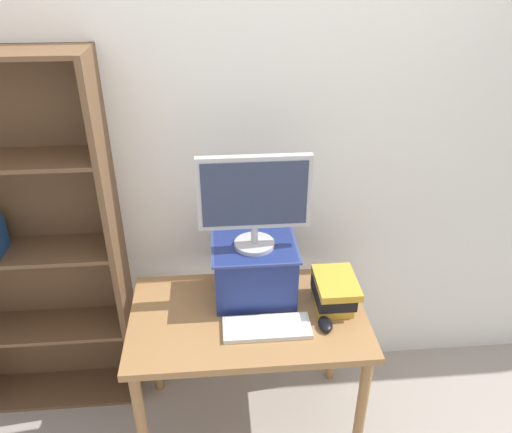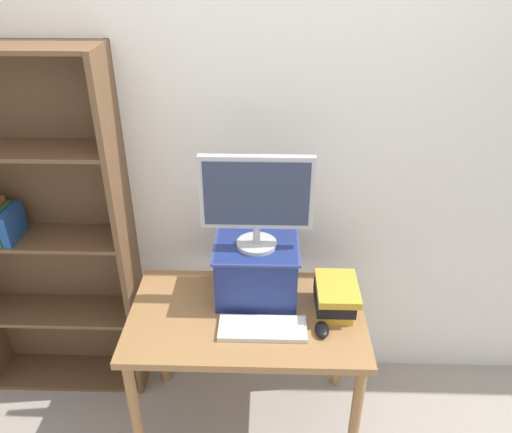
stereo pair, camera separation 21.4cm
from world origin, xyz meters
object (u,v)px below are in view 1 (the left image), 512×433
object	(u,v)px
riser_box	(254,270)
computer_monitor	(254,198)
computer_mouse	(325,324)
keyboard	(267,328)
book_stack	(334,292)
desk	(248,330)
bookshelf_unit	(20,247)

from	to	relation	value
riser_box	computer_monitor	distance (m)	0.39
computer_monitor	computer_mouse	world-z (taller)	computer_monitor
computer_monitor	keyboard	xyz separation A→B (m)	(0.03, -0.26, -0.52)
keyboard	book_stack	xyz separation A→B (m)	(0.33, 0.15, 0.06)
riser_box	keyboard	world-z (taller)	riser_box
desk	bookshelf_unit	distance (m)	1.18
bookshelf_unit	book_stack	size ratio (longest dim) A/B	7.22
bookshelf_unit	book_stack	world-z (taller)	bookshelf_unit
computer_monitor	computer_mouse	xyz separation A→B (m)	(0.30, -0.26, -0.52)
riser_box	book_stack	distance (m)	0.39
keyboard	desk	bearing A→B (deg)	124.21
riser_box	book_stack	size ratio (longest dim) A/B	1.52
riser_box	book_stack	world-z (taller)	riser_box
keyboard	riser_box	bearing A→B (deg)	97.63
desk	computer_mouse	size ratio (longest dim) A/B	10.59
desk	computer_monitor	bearing A→B (deg)	73.63
riser_box	bookshelf_unit	bearing A→B (deg)	170.38
bookshelf_unit	keyboard	world-z (taller)	bookshelf_unit
bookshelf_unit	computer_monitor	distance (m)	1.19
desk	computer_mouse	xyz separation A→B (m)	(0.34, -0.12, 0.12)
computer_monitor	book_stack	xyz separation A→B (m)	(0.37, -0.11, -0.46)
riser_box	computer_monitor	bearing A→B (deg)	-90.00
desk	computer_monitor	xyz separation A→B (m)	(0.04, 0.14, 0.63)
desk	computer_monitor	size ratio (longest dim) A/B	2.19
computer_monitor	keyboard	world-z (taller)	computer_monitor
riser_box	book_stack	bearing A→B (deg)	-16.54
keyboard	book_stack	world-z (taller)	book_stack
desk	riser_box	size ratio (longest dim) A/B	2.75
bookshelf_unit	desk	bearing A→B (deg)	-17.15
desk	computer_mouse	distance (m)	0.38
keyboard	book_stack	bearing A→B (deg)	23.97
bookshelf_unit	book_stack	xyz separation A→B (m)	(1.50, -0.30, -0.14)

